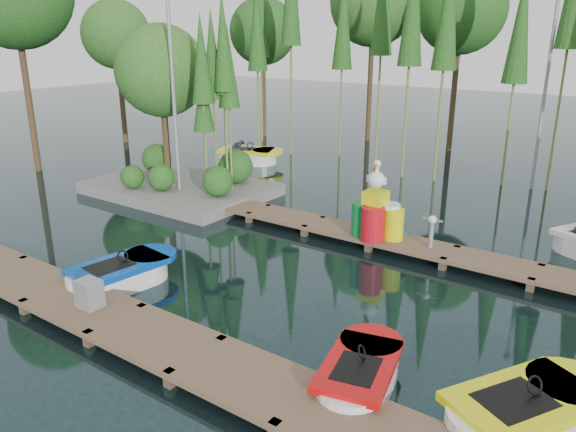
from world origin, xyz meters
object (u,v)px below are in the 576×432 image
Objects in this scene: island at (175,102)px; utility_cabinet at (89,294)px; boat_blue at (121,275)px; boat_yellow_far at (248,156)px; yellow_barrel at (393,224)px; boat_red at (360,375)px; drum_cluster at (375,215)px.

island is 11.88× the size of utility_cabinet.
island reaches higher than boat_blue.
utility_cabinet is at bearing -65.70° from boat_yellow_far.
island reaches higher than yellow_barrel.
boat_yellow_far reaches higher than utility_cabinet.
boat_blue is 1.65m from utility_cabinet.
boat_blue is 6.29m from boat_red.
island is at bearing 173.49° from drum_cluster.
boat_blue is at bearing -125.89° from yellow_barrel.
utility_cabinet is 7.71m from yellow_barrel.
boat_yellow_far is (-0.85, 4.87, -2.87)m from island.
boat_red is at bearing 11.76° from utility_cabinet.
utility_cabinet is at bearing -111.99° from drum_cluster.
drum_cluster is at bearing 101.97° from boat_red.
boat_blue is 1.34× the size of drum_cluster.
island is 2.07× the size of boat_yellow_far.
island is 8.65m from drum_cluster.
drum_cluster is (-2.70, 5.71, 0.68)m from boat_red.
drum_cluster reaches higher than boat_blue.
drum_cluster is at bearing 68.01° from utility_cabinet.
utility_cabinet is (6.38, -12.66, 0.27)m from boat_yellow_far.
boat_blue is at bearing 164.28° from boat_red.
boat_red is at bearing -69.16° from yellow_barrel.
utility_cabinet reaches higher than boat_blue.
island is at bearing 125.34° from utility_cabinet.
boat_yellow_far is 14.18m from utility_cabinet.
island reaches higher than boat_yellow_far.
boat_red is at bearing -46.66° from boat_yellow_far.
boat_yellow_far is 5.75× the size of utility_cabinet.
boat_yellow_far is (-5.56, 11.27, 0.06)m from boat_blue.
boat_yellow_far is 10.85m from drum_cluster.
island is at bearing 133.66° from boat_blue.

